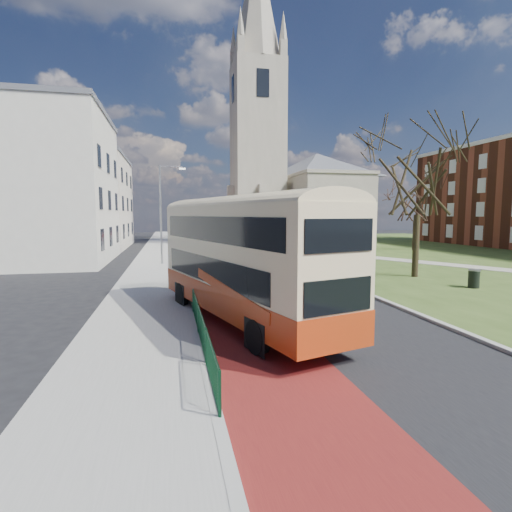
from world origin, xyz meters
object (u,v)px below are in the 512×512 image
object	(u,v)px
winter_tree_near	(419,165)
litter_bin	(474,279)
winter_tree_far	(416,197)
streetlamp	(163,209)
bus	(242,254)

from	to	relation	value
winter_tree_near	litter_bin	world-z (taller)	winter_tree_near
winter_tree_far	litter_bin	bearing A→B (deg)	-116.44
winter_tree_near	litter_bin	bearing A→B (deg)	-79.34
streetlamp	bus	xyz separation A→B (m)	(3.19, -18.70, -1.92)
streetlamp	winter_tree_far	bearing A→B (deg)	14.78
bus	winter_tree_near	size ratio (longest dim) A/B	1.09
winter_tree_far	litter_bin	xyz separation A→B (m)	(-10.91, -21.93, -5.54)
streetlamp	bus	distance (m)	19.07
streetlamp	winter_tree_near	distance (m)	19.52
streetlamp	bus	size ratio (longest dim) A/B	0.70
streetlamp	winter_tree_far	size ratio (longest dim) A/B	0.91
winter_tree_near	litter_bin	distance (m)	8.12
winter_tree_near	winter_tree_far	distance (m)	21.18
bus	litter_bin	world-z (taller)	bus
bus	winter_tree_near	xyz separation A→B (m)	(13.23, 8.53, 4.70)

